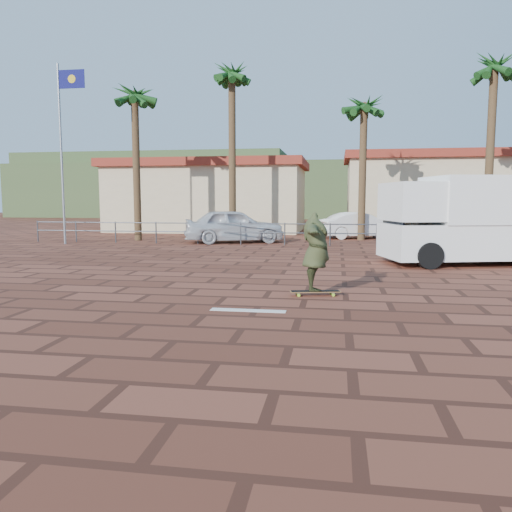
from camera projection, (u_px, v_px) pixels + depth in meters
The scene contains 17 objects.
ground at pixel (225, 297), 10.47m from camera, with size 120.00×120.00×0.00m, color brown.
paint_stripe at pixel (248, 310), 9.18m from camera, with size 1.40×0.22×0.01m, color white.
guardrail at pixel (285, 230), 22.16m from camera, with size 24.06×0.06×1.00m.
flagpole at pixel (63, 141), 22.30m from camera, with size 1.30×0.10×8.00m.
palm_far_left at pixel (135, 100), 24.13m from camera, with size 2.40×2.40×8.25m.
palm_left at pixel (232, 80), 24.76m from camera, with size 2.40×2.40×9.45m.
palm_center at pixel (364, 110), 24.39m from camera, with size 2.40×2.40×7.75m.
palm_right at pixel (494, 73), 21.91m from camera, with size 2.40×2.40×9.05m.
building_west at pixel (210, 196), 32.74m from camera, with size 12.60×7.60×4.50m.
building_east at pixel (426, 192), 32.44m from camera, with size 10.60×6.60×5.00m.
hill_front at pixel (318, 191), 59.16m from camera, with size 70.00×18.00×6.00m, color #384C28.
hill_back at pixel (159, 185), 68.44m from camera, with size 35.00×14.00×8.00m, color #384C28.
longboard at pixel (315, 292), 10.59m from camera, with size 1.09×0.46×0.10m.
skateboarder at pixel (316, 252), 10.49m from camera, with size 2.05×0.56×1.67m, color #353B1F.
campervan at pixel (472, 218), 15.71m from camera, with size 5.69×3.49×2.75m.
car_silver at pixel (234, 226), 23.53m from camera, with size 1.89×4.69×1.60m, color silver.
car_white at pixel (360, 225), 26.02m from camera, with size 1.44×4.13×1.36m, color white.
Camera 1 is at (2.29, -10.07, 2.04)m, focal length 35.00 mm.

